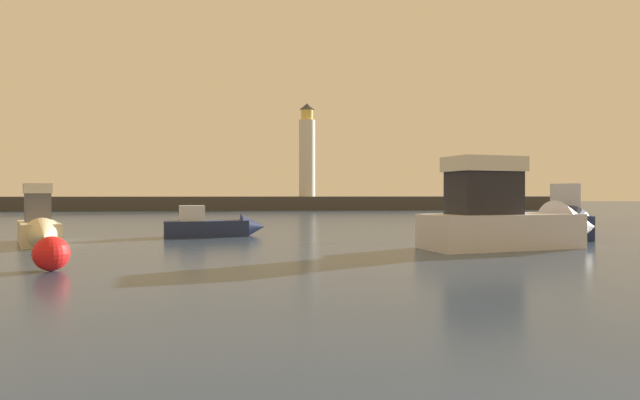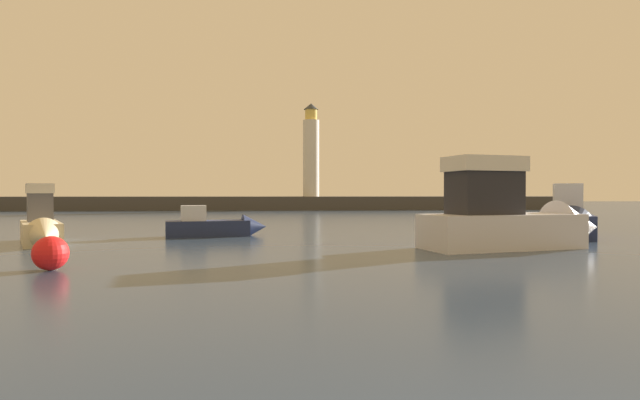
# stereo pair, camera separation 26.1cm
# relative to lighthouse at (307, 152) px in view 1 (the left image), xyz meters

# --- Properties ---
(ground_plane) EXTENTS (220.00, 220.00, 0.00)m
(ground_plane) POSITION_rel_lighthouse_xyz_m (-2.13, -36.34, -8.65)
(ground_plane) COLOR #2D3D51
(breakwater) EXTENTS (86.44, 5.86, 1.99)m
(breakwater) POSITION_rel_lighthouse_xyz_m (-2.13, -0.00, -7.65)
(breakwater) COLOR #423F3D
(breakwater) RESTS_ON ground_plane
(lighthouse) EXTENTS (2.43, 2.43, 14.05)m
(lighthouse) POSITION_rel_lighthouse_xyz_m (0.00, 0.00, 0.00)
(lighthouse) COLOR silver
(lighthouse) RESTS_ON breakwater
(motorboat_0) EXTENTS (4.30, 6.26, 3.14)m
(motorboat_0) POSITION_rel_lighthouse_xyz_m (-16.13, -50.29, -7.79)
(motorboat_0) COLOR beige
(motorboat_0) RESTS_ON ground_plane
(motorboat_1) EXTENTS (9.37, 4.59, 4.52)m
(motorboat_1) POSITION_rel_lighthouse_xyz_m (6.07, -53.51, -7.36)
(motorboat_1) COLOR silver
(motorboat_1) RESTS_ON ground_plane
(motorboat_2) EXTENTS (5.89, 2.79, 2.01)m
(motorboat_2) POSITION_rel_lighthouse_xyz_m (-8.14, -46.26, -8.07)
(motorboat_2) COLOR #1E284C
(motorboat_2) RESTS_ON ground_plane
(motorboat_3) EXTENTS (6.15, 8.83, 3.45)m
(motorboat_3) POSITION_rel_lighthouse_xyz_m (11.47, -48.50, -7.76)
(motorboat_3) COLOR #1E284C
(motorboat_3) RESTS_ON ground_plane
(mooring_buoy) EXTENTS (1.10, 1.10, 1.10)m
(mooring_buoy) POSITION_rel_lighthouse_xyz_m (-11.97, -58.73, -8.10)
(mooring_buoy) COLOR red
(mooring_buoy) RESTS_ON ground_plane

